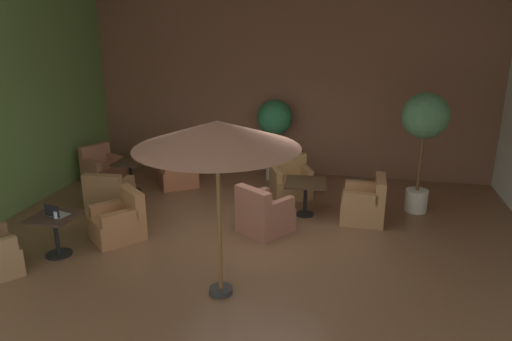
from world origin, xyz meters
name	(u,v)px	position (x,y,z in m)	size (l,w,h in m)	color
ground_plane	(251,243)	(0.00, 0.00, -0.01)	(9.59, 8.07, 0.02)	brown
wall_back_brick	(288,89)	(0.00, 4.00, 2.05)	(9.59, 0.08, 4.10)	brown
cafe_table_front_left	(55,226)	(-2.90, -1.06, 0.49)	(0.67, 0.67, 0.67)	black
armchair_front_left_north	(119,222)	(-2.23, -0.29, 0.30)	(1.05, 1.06, 0.83)	#B07349
cafe_table_front_right	(306,188)	(0.75, 1.38, 0.54)	(0.81, 0.81, 0.67)	black
armchair_front_right_north	(365,204)	(1.86, 1.36, 0.32)	(0.78, 0.82, 0.85)	#AC774D
armchair_front_right_east	(290,181)	(0.33, 2.41, 0.31)	(1.01, 0.99, 0.84)	#A47848
armchair_front_right_south	(264,215)	(0.13, 0.46, 0.32)	(1.05, 1.07, 0.87)	#A76953
cafe_table_mid_center	(130,170)	(-3.10, 1.90, 0.49)	(0.64, 0.64, 0.67)	black
armchair_mid_center_north	(110,195)	(-3.02, 0.83, 0.30)	(0.79, 0.84, 0.81)	#A6744B
armchair_mid_center_east	(180,172)	(-2.21, 2.49, 0.31)	(1.07, 1.05, 0.83)	#B26744
armchair_mid_center_south	(102,169)	(-4.06, 2.37, 0.30)	(0.98, 0.98, 0.85)	#B17153
patio_umbrella_tall_red	(217,136)	(-0.07, -1.59, 2.21)	(2.09, 2.09, 2.40)	#2D2D2D
potted_tree_left_corner	(274,123)	(-0.20, 3.38, 1.34)	(0.81, 0.81, 1.88)	beige
potted_tree_mid_left	(424,126)	(2.86, 2.04, 1.71)	(0.86, 0.86, 2.33)	beige
patron_blue_shirt	(177,155)	(-2.25, 2.47, 0.71)	(0.42, 0.46, 0.67)	#364BA5
iced_drink_cup	(56,215)	(-2.80, -1.13, 0.73)	(0.08, 0.08, 0.11)	white
open_laptop	(55,213)	(-2.87, -1.06, 0.73)	(0.36, 0.29, 0.20)	#9EA0A5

